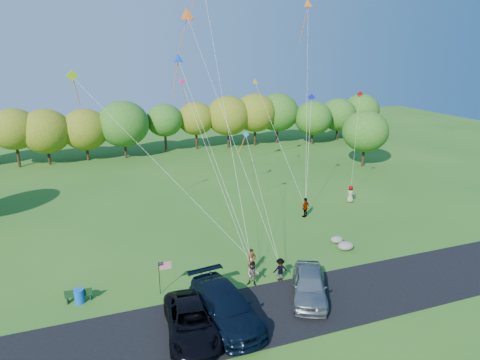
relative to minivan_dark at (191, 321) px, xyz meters
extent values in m
plane|color=#2A5F1B|center=(6.06, 4.42, -0.87)|extent=(140.00, 140.00, 0.00)
cube|color=black|center=(6.06, 0.42, -0.84)|extent=(44.00, 6.00, 0.06)
cylinder|color=#372614|center=(-13.30, 41.12, 0.46)|extent=(0.36, 0.36, 2.66)
ellipsoid|color=#245E18|center=(-13.30, 41.12, 3.62)|extent=(5.64, 5.64, 5.07)
cylinder|color=#372614|center=(-8.71, 42.17, 0.30)|extent=(0.36, 0.36, 2.36)
ellipsoid|color=#245E18|center=(-8.71, 42.17, 3.66)|extent=(6.71, 6.71, 6.04)
cylinder|color=#372614|center=(-3.28, 41.17, 0.34)|extent=(0.36, 0.36, 2.42)
ellipsoid|color=#326719|center=(-3.28, 41.17, 3.64)|extent=(6.45, 6.45, 5.81)
cylinder|color=#372614|center=(1.33, 41.99, 0.50)|extent=(0.36, 0.36, 2.75)
ellipsoid|color=#326719|center=(1.33, 41.99, 3.72)|extent=(5.68, 5.68, 5.11)
cylinder|color=#372614|center=(5.62, 43.00, 0.30)|extent=(0.36, 0.36, 2.34)
ellipsoid|color=#326719|center=(5.62, 43.00, 3.51)|extent=(6.26, 6.26, 5.64)
cylinder|color=#372614|center=(11.15, 40.90, 0.57)|extent=(0.36, 0.36, 2.89)
ellipsoid|color=#326719|center=(11.15, 40.90, 3.86)|extent=(5.66, 5.66, 5.09)
cylinder|color=#372614|center=(15.98, 44.09, 0.64)|extent=(0.36, 0.36, 3.02)
ellipsoid|color=#326719|center=(15.98, 44.09, 3.82)|extent=(5.15, 5.15, 4.63)
cylinder|color=#372614|center=(21.14, 41.38, 0.42)|extent=(0.36, 0.36, 2.59)
ellipsoid|color=#326719|center=(21.14, 41.38, 3.92)|extent=(6.76, 6.76, 6.09)
cylinder|color=#372614|center=(26.69, 43.84, 0.42)|extent=(0.36, 0.36, 2.58)
ellipsoid|color=#326719|center=(26.69, 43.84, 3.84)|extent=(6.55, 6.55, 5.90)
cylinder|color=#372614|center=(30.31, 42.00, 0.27)|extent=(0.36, 0.36, 2.29)
ellipsoid|color=#245E18|center=(30.31, 42.00, 3.04)|extent=(4.97, 4.97, 4.48)
cylinder|color=#372614|center=(36.57, 43.16, 0.31)|extent=(0.36, 0.36, 2.36)
ellipsoid|color=#245E18|center=(36.57, 43.16, 3.77)|extent=(7.02, 7.02, 6.32)
cylinder|color=#372614|center=(41.09, 43.65, 0.31)|extent=(0.36, 0.36, 2.37)
ellipsoid|color=#245E18|center=(41.09, 43.65, 3.65)|extent=(6.63, 6.63, 5.96)
cylinder|color=#372614|center=(30.06, 26.42, 0.53)|extent=(0.36, 0.36, 2.80)
ellipsoid|color=#245E18|center=(30.06, 26.42, 3.88)|extent=(6.00, 6.00, 5.40)
imported|color=black|center=(0.00, 0.00, 0.00)|extent=(3.30, 6.11, 1.63)
imported|color=black|center=(2.17, 0.47, 0.15)|extent=(3.46, 6.92, 1.93)
imported|color=gray|center=(7.91, 0.95, 0.09)|extent=(4.24, 5.68, 1.80)
imported|color=#4C4C59|center=(5.69, 5.27, 0.03)|extent=(0.73, 0.56, 1.80)
imported|color=#4C4C59|center=(5.12, 3.62, -0.02)|extent=(1.05, 0.99, 1.72)
imported|color=#4C4C59|center=(7.13, 3.62, -0.06)|extent=(1.10, 0.70, 1.63)
imported|color=#4C4C59|center=(14.24, 13.18, 0.07)|extent=(1.20, 0.93, 1.90)
imported|color=#4C4C59|center=(20.50, 15.11, 0.02)|extent=(1.02, 0.86, 1.78)
cube|color=#133414|center=(-5.89, 5.69, -0.49)|extent=(1.65, 0.26, 0.06)
cube|color=#133414|center=(-5.89, 5.52, -0.21)|extent=(1.65, 0.20, 0.50)
cube|color=#133414|center=(-6.58, 5.69, -0.68)|extent=(0.11, 0.42, 0.39)
cube|color=#133414|center=(-5.20, 5.69, -0.68)|extent=(0.11, 0.42, 0.39)
cylinder|color=blue|center=(-5.86, 5.46, -0.41)|extent=(0.62, 0.62, 0.93)
cylinder|color=black|center=(-0.92, 4.76, 0.26)|extent=(0.05, 0.05, 2.27)
cube|color=red|center=(-0.51, 4.76, 1.08)|extent=(0.82, 0.54, 0.02)
cube|color=navy|center=(-0.76, 4.77, 1.24)|extent=(0.33, 0.02, 0.25)
ellipsoid|color=gray|center=(13.98, 6.02, -0.54)|extent=(1.32, 1.03, 0.66)
ellipsoid|color=gray|center=(14.03, 7.34, -0.60)|extent=(1.06, 0.88, 0.55)
cone|color=orange|center=(5.25, 20.29, 17.17)|extent=(1.54, 0.77, 1.38)
cone|color=blue|center=(2.90, 13.89, 13.57)|extent=(1.02, 0.50, 0.95)
cone|color=#EFAE0F|center=(12.77, 22.36, 10.97)|extent=(0.83, 0.57, 0.71)
cone|color=orange|center=(16.99, 19.45, 18.41)|extent=(1.04, 0.51, 0.95)
cube|color=#BA0D0D|center=(19.74, 13.85, 10.31)|extent=(0.61, 0.22, 0.61)
cube|color=#CDFF15|center=(-4.92, 13.93, 12.51)|extent=(0.85, 0.25, 0.85)
cube|color=#1318C7|center=(16.57, 17.20, 9.80)|extent=(0.65, 0.39, 0.71)
cone|color=#D40F5A|center=(4.55, 20.55, 11.38)|extent=(0.83, 0.47, 0.73)
cube|color=#1788D0|center=(8.97, 15.13, 7.05)|extent=(0.52, 0.37, 0.59)
camera|label=1|loc=(-4.41, -19.92, 14.55)|focal=32.00mm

